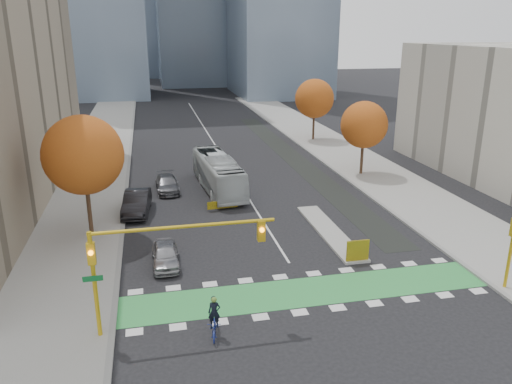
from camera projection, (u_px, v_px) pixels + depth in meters
name	position (u px, v px, depth m)	size (l,w,h in m)	color
ground	(316.00, 306.00, 25.31)	(300.00, 300.00, 0.00)	black
sidewalk_west	(82.00, 199.00, 41.15)	(7.00, 120.00, 0.15)	gray
sidewalk_east	(384.00, 179.00, 46.59)	(7.00, 120.00, 0.15)	gray
curb_west	(126.00, 196.00, 41.85)	(0.30, 120.00, 0.16)	gray
curb_east	(349.00, 181.00, 45.88)	(0.30, 120.00, 0.16)	gray
bike_crossing	(307.00, 291.00, 26.70)	(20.00, 3.00, 0.01)	green
centre_line	(213.00, 141.00, 62.47)	(0.15, 70.00, 0.01)	silver
bike_lane_paint	(293.00, 157.00, 54.69)	(2.50, 50.00, 0.01)	black
median_island	(329.00, 231.00, 34.45)	(1.60, 10.00, 0.16)	gray
hazard_board	(358.00, 250.00, 29.77)	(1.40, 0.12, 1.30)	yellow
tree_west	(83.00, 155.00, 32.30)	(5.20, 5.20, 8.22)	#332114
tree_east_near	(364.00, 125.00, 46.66)	(4.40, 4.40, 7.08)	#332114
tree_east_far	(314.00, 99.00, 61.50)	(4.80, 4.80, 7.65)	#332114
traffic_signal_west	(152.00, 252.00, 21.99)	(8.53, 0.56, 5.20)	#BF9914
traffic_signal_east	(512.00, 243.00, 26.11)	(0.35, 0.43, 4.10)	#BF9914
cyclist	(215.00, 323.00, 22.68)	(0.88, 1.80, 1.98)	navy
bus	(218.00, 173.00, 43.22)	(2.54, 10.87, 3.03)	silver
parked_car_a	(165.00, 255.00, 29.52)	(1.57, 3.90, 1.33)	gray
parked_car_b	(137.00, 202.00, 37.88)	(1.80, 5.17, 1.70)	black
parked_car_c	(167.00, 184.00, 43.08)	(1.85, 4.56, 1.32)	#54545A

